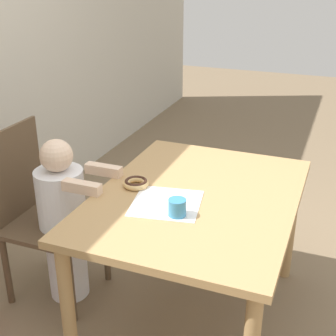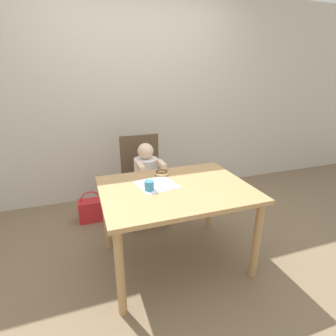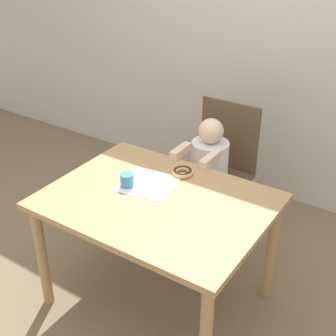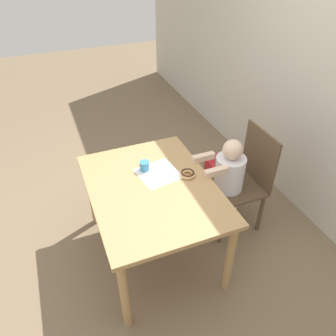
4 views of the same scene
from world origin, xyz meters
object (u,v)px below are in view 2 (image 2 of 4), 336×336
object	(u,v)px
child_figure	(147,185)
handbag	(92,210)
chair	(143,178)
cup	(149,186)
donut	(162,173)

from	to	relation	value
child_figure	handbag	bearing A→B (deg)	156.58
chair	cup	bearing A→B (deg)	-100.41
chair	cup	size ratio (longest dim) A/B	12.16
chair	donut	distance (m)	0.60
child_figure	cup	bearing A→B (deg)	-102.48
chair	cup	world-z (taller)	chair
chair	child_figure	xyz separation A→B (m)	(0.00, -0.14, -0.02)
child_figure	donut	distance (m)	0.49
handbag	cup	world-z (taller)	cup
chair	cup	distance (m)	0.88
chair	donut	bearing A→B (deg)	-85.79
handbag	chair	bearing A→B (deg)	-10.89
cup	child_figure	bearing A→B (deg)	77.52
donut	chair	bearing A→B (deg)	94.21
child_figure	donut	xyz separation A→B (m)	(0.04, -0.40, 0.28)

